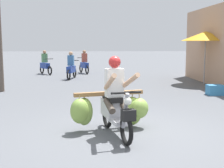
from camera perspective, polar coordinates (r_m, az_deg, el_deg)
The scene contains 7 objects.
ground_plane at distance 6.16m, azimuth 3.24°, elevation -9.46°, with size 120.00×120.00×0.00m, color #56595E.
motorbike_main_loaded at distance 6.18m, azimuth 0.31°, elevation -4.34°, with size 1.76×1.73×1.58m.
motorbike_distant_ahead_left at distance 15.31m, azimuth -7.78°, elevation 3.05°, with size 0.59×1.60×1.40m.
motorbike_distant_ahead_right at distance 18.04m, azimuth -12.64°, elevation 3.65°, with size 0.96×1.41×1.40m.
motorbike_distant_far_ahead at distance 18.10m, azimuth -5.31°, elevation 3.82°, with size 0.73×1.55×1.40m.
market_umbrella_near_shop at distance 13.88m, azimuth 17.45°, elevation 8.71°, with size 2.15×2.15×2.33m.
produce_crate at distance 11.18m, azimuth 19.06°, elevation -1.08°, with size 0.56×0.40×0.36m, color teal.
Camera 1 is at (-0.79, -5.83, 1.83)m, focal length 47.97 mm.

